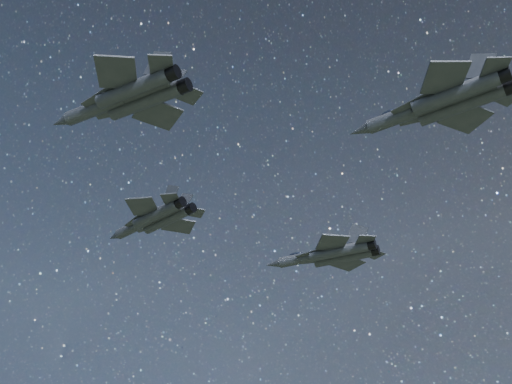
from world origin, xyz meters
The scene contains 4 objects.
jet_lead centered at (-20.99, 4.99, 148.35)m, with size 16.98×12.06×4.32m.
jet_left centered at (-4.99, 24.93, 145.94)m, with size 17.91×12.21×4.50m.
jet_right centered at (-4.21, -14.99, 147.00)m, with size 17.60×12.15×4.42m.
jet_slot centered at (20.40, 5.59, 147.52)m, with size 18.19×12.76×4.59m.
Camera 1 is at (33.32, -42.82, 106.17)m, focal length 42.00 mm.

